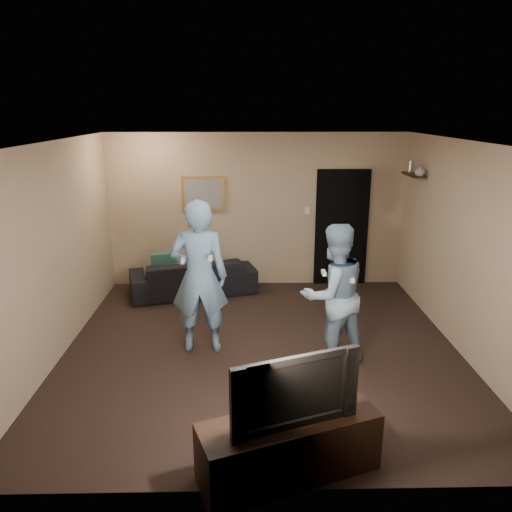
{
  "coord_description": "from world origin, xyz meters",
  "views": [
    {
      "loc": [
        -0.2,
        -5.82,
        2.96
      ],
      "look_at": [
        -0.07,
        0.3,
        1.15
      ],
      "focal_mm": 35.0,
      "sensor_mm": 36.0,
      "label": 1
    }
  ],
  "objects_px": {
    "wii_player_right": "(333,295)",
    "wii_player_left": "(199,277)",
    "sofa": "(193,276)",
    "tv_console": "(289,448)",
    "television": "(290,386)"
  },
  "relations": [
    {
      "from": "television",
      "to": "wii_player_left",
      "type": "bearing_deg",
      "value": 91.74
    },
    {
      "from": "wii_player_left",
      "to": "wii_player_right",
      "type": "height_order",
      "value": "wii_player_left"
    },
    {
      "from": "wii_player_left",
      "to": "wii_player_right",
      "type": "xyz_separation_m",
      "value": [
        1.6,
        -0.36,
        -0.11
      ]
    },
    {
      "from": "tv_console",
      "to": "television",
      "type": "xyz_separation_m",
      "value": [
        -0.0,
        0.0,
        0.58
      ]
    },
    {
      "from": "television",
      "to": "wii_player_left",
      "type": "distance_m",
      "value": 2.49
    },
    {
      "from": "sofa",
      "to": "television",
      "type": "relative_size",
      "value": 1.87
    },
    {
      "from": "sofa",
      "to": "television",
      "type": "xyz_separation_m",
      "value": [
        1.22,
        -4.33,
        0.54
      ]
    },
    {
      "from": "sofa",
      "to": "tv_console",
      "type": "distance_m",
      "value": 4.5
    },
    {
      "from": "wii_player_right",
      "to": "sofa",
      "type": "bearing_deg",
      "value": 128.68
    },
    {
      "from": "sofa",
      "to": "wii_player_right",
      "type": "height_order",
      "value": "wii_player_right"
    },
    {
      "from": "wii_player_right",
      "to": "wii_player_left",
      "type": "bearing_deg",
      "value": 167.38
    },
    {
      "from": "television",
      "to": "wii_player_left",
      "type": "xyz_separation_m",
      "value": [
        -0.93,
        2.31,
        0.14
      ]
    },
    {
      "from": "sofa",
      "to": "tv_console",
      "type": "relative_size",
      "value": 1.34
    },
    {
      "from": "wii_player_left",
      "to": "tv_console",
      "type": "bearing_deg",
      "value": -68.16
    },
    {
      "from": "sofa",
      "to": "television",
      "type": "bearing_deg",
      "value": 90.54
    }
  ]
}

